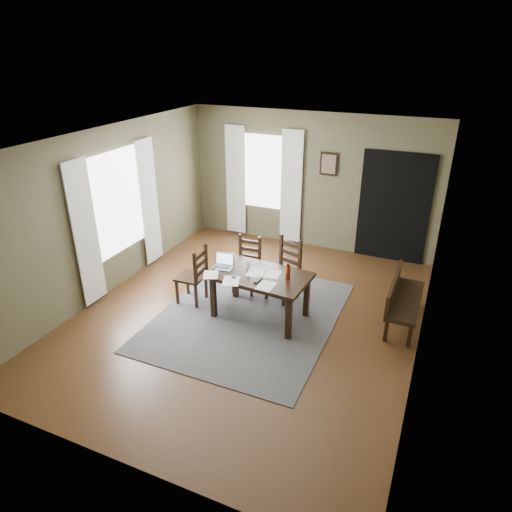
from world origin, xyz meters
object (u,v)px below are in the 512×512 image
at_px(chair_end, 194,276).
at_px(bench, 401,297).
at_px(dining_table, 260,279).
at_px(chair_back_left, 247,265).
at_px(laptop, 224,263).
at_px(chair_back_right, 284,270).
at_px(water_bottle, 288,272).

bearing_deg(chair_end, bench, 100.74).
height_order(dining_table, chair_back_left, chair_back_left).
bearing_deg(chair_back_left, laptop, -99.47).
relative_size(dining_table, bench, 1.14).
xyz_separation_m(chair_end, bench, (3.13, 0.71, -0.03)).
distance_m(chair_back_right, water_bottle, 0.82).
bearing_deg(laptop, chair_back_left, 76.39).
relative_size(chair_back_left, laptop, 2.83).
bearing_deg(bench, chair_back_left, 89.78).
bearing_deg(dining_table, bench, 23.21).
relative_size(chair_back_right, water_bottle, 4.15).
distance_m(dining_table, bench, 2.11).
xyz_separation_m(dining_table, water_bottle, (0.42, 0.03, 0.20)).
height_order(chair_back_right, bench, chair_back_right).
bearing_deg(chair_back_left, chair_end, -133.16).
bearing_deg(chair_back_right, dining_table, -82.64).
height_order(dining_table, bench, bench).
xyz_separation_m(dining_table, bench, (1.98, 0.69, -0.20)).
xyz_separation_m(chair_back_left, chair_back_right, (0.67, 0.01, 0.04)).
bearing_deg(bench, water_bottle, 113.02).
bearing_deg(water_bottle, dining_table, -176.58).
xyz_separation_m(chair_back_left, water_bottle, (0.96, -0.67, 0.39)).
distance_m(chair_back_left, water_bottle, 1.23).
height_order(chair_back_right, laptop, chair_back_right).
height_order(laptop, water_bottle, water_bottle).
relative_size(bench, laptop, 3.99).
relative_size(dining_table, chair_back_right, 1.47).
bearing_deg(chair_back_right, bench, 17.28).
height_order(chair_end, laptop, chair_end).
xyz_separation_m(dining_table, chair_end, (-1.14, -0.02, -0.17)).
bearing_deg(chair_end, chair_back_left, 137.76).
bearing_deg(chair_back_right, water_bottle, -48.81).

